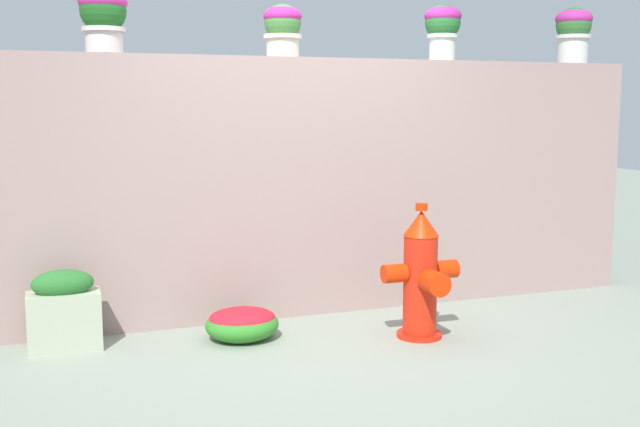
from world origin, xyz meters
name	(u,v)px	position (x,y,z in m)	size (l,w,h in m)	color
ground_plane	(330,347)	(0.00, 0.00, 0.00)	(24.00, 24.00, 0.00)	gray
stone_wall	(286,188)	(0.00, 0.93, 0.96)	(5.90, 0.32, 1.93)	gray
potted_plant_1	(103,14)	(-1.29, 0.89, 2.19)	(0.33, 0.33, 0.44)	beige
potted_plant_2	(283,27)	(-0.01, 0.96, 2.15)	(0.28, 0.28, 0.39)	beige
potted_plant_3	(443,26)	(1.30, 0.93, 2.20)	(0.29, 0.29, 0.44)	silver
potted_plant_4	(573,30)	(2.54, 0.92, 2.21)	(0.31, 0.31, 0.47)	silver
fire_hydrant	(421,276)	(0.66, -0.01, 0.43)	(0.55, 0.45, 0.93)	red
flower_bush_left	(242,323)	(-0.50, 0.37, 0.12)	(0.50, 0.45, 0.22)	#328429
planter_box	(64,312)	(-1.64, 0.54, 0.26)	(0.46, 0.25, 0.53)	#A8B295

